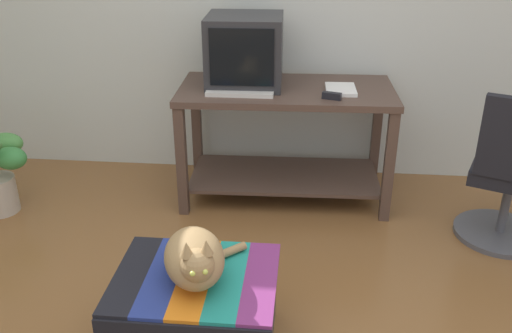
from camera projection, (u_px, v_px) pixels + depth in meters
desk at (286, 124)px, 3.51m from camera, size 1.34×0.69×0.74m
tv_monitor at (245, 51)px, 3.39m from camera, size 0.47×0.45×0.43m
keyboard at (240, 92)px, 3.29m from camera, size 0.40×0.15×0.02m
book at (341, 89)px, 3.35m from camera, size 0.19×0.25×0.02m
ottoman_with_blanket at (197, 313)px, 2.35m from camera, size 0.67×0.56×0.38m
cat at (195, 258)px, 2.21m from camera, size 0.36×0.45×0.26m
office_chair at (511, 180)px, 3.05m from camera, size 0.55×0.55×0.89m
stapler at (332, 96)px, 3.20m from camera, size 0.12×0.07×0.04m
pen at (338, 84)px, 3.46m from camera, size 0.10×0.10×0.01m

